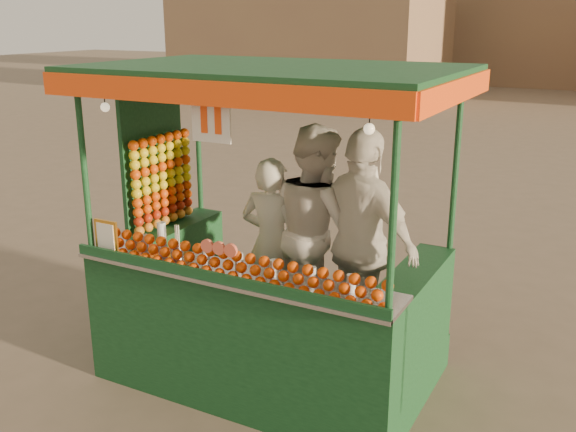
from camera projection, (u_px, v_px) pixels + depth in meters
The scene contains 7 objects.
ground at pixel (229, 371), 5.78m from camera, with size 90.00×90.00×0.00m, color brown.
building_left at pixel (311, 18), 25.82m from camera, with size 10.00×6.00×6.00m, color #84684B.
building_center at pixel (535, 7), 30.98m from camera, with size 14.00×7.00×7.00m, color #84684B.
juice_cart at pixel (258, 285), 5.45m from camera, with size 2.93×1.90×2.66m.
vendor_left at pixel (271, 244), 5.74m from camera, with size 0.60×0.41×1.57m.
vendor_middle at pixel (317, 231), 5.62m from camera, with size 1.15×1.13×1.87m.
vendor_right at pixel (363, 243), 5.29m from camera, with size 1.20×0.82×1.89m.
Camera 1 is at (2.87, -4.27, 3.01)m, focal length 40.47 mm.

